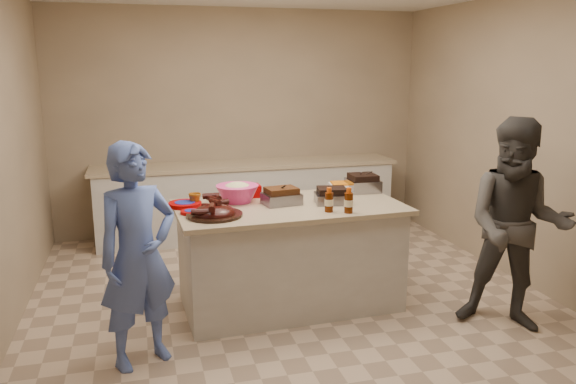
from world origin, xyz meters
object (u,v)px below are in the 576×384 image
object	(u,v)px
bbq_bottle_a	(329,212)
guest_gray	(507,326)
island	(289,304)
coleslaw_bowl	(237,202)
plastic_cup	(195,205)
bbq_bottle_b	(348,213)
mustard_bottle	(268,202)
roasting_pan	(363,191)
rib_platter	(215,216)
guest_blue	(145,361)

from	to	relation	value
bbq_bottle_a	guest_gray	xyz separation A→B (m)	(1.33, -0.56, -0.89)
island	coleslaw_bowl	size ratio (longest dim) A/B	5.17
plastic_cup	bbq_bottle_b	bearing A→B (deg)	-27.03
mustard_bottle	guest_gray	size ratio (longest dim) A/B	0.07
roasting_pan	bbq_bottle_b	world-z (taller)	bbq_bottle_b
roasting_pan	guest_gray	size ratio (longest dim) A/B	0.17
mustard_bottle	guest_gray	xyz separation A→B (m)	(1.73, -0.99, -0.89)
bbq_bottle_a	bbq_bottle_b	size ratio (longest dim) A/B	0.97
roasting_pan	bbq_bottle_b	bearing A→B (deg)	-118.69
roasting_pan	bbq_bottle_b	size ratio (longest dim) A/B	1.36
rib_platter	mustard_bottle	world-z (taller)	rib_platter
island	coleslaw_bowl	xyz separation A→B (m)	(-0.40, 0.22, 0.89)
roasting_pan	guest_blue	size ratio (longest dim) A/B	0.18
mustard_bottle	plastic_cup	xyz separation A→B (m)	(-0.61, 0.08, 0.00)
bbq_bottle_b	mustard_bottle	size ratio (longest dim) A/B	1.70
plastic_cup	guest_gray	distance (m)	2.72
roasting_pan	mustard_bottle	xyz separation A→B (m)	(-0.95, -0.19, 0.00)
mustard_bottle	roasting_pan	bearing A→B (deg)	11.44
coleslaw_bowl	plastic_cup	distance (m)	0.36
bbq_bottle_b	guest_blue	world-z (taller)	bbq_bottle_b
roasting_pan	plastic_cup	world-z (taller)	roasting_pan
roasting_pan	bbq_bottle_a	xyz separation A→B (m)	(-0.55, -0.62, 0.00)
coleslaw_bowl	guest_blue	size ratio (longest dim) A/B	0.23
bbq_bottle_b	guest_blue	bearing A→B (deg)	-169.90
roasting_pan	bbq_bottle_b	distance (m)	0.80
guest_gray	bbq_bottle_b	bearing A→B (deg)	-166.49
rib_platter	guest_gray	distance (m)	2.49
rib_platter	bbq_bottle_a	size ratio (longest dim) A/B	2.22
guest_blue	coleslaw_bowl	bearing A→B (deg)	19.90
plastic_cup	guest_gray	xyz separation A→B (m)	(2.34, -1.08, -0.89)
coleslaw_bowl	island	bearing A→B (deg)	-28.32
bbq_bottle_b	rib_platter	bearing A→B (deg)	170.39
roasting_pan	rib_platter	bearing A→B (deg)	-158.51
guest_blue	guest_gray	distance (m)	2.82
island	rib_platter	bearing A→B (deg)	-165.77
plastic_cup	guest_gray	bearing A→B (deg)	-24.74
island	bbq_bottle_b	xyz separation A→B (m)	(0.38, -0.37, 0.89)
bbq_bottle_a	guest_blue	size ratio (longest dim) A/B	0.13
rib_platter	coleslaw_bowl	distance (m)	0.48
guest_gray	island	bearing A→B (deg)	-172.74
island	bbq_bottle_b	world-z (taller)	bbq_bottle_b
island	rib_platter	distance (m)	1.13
island	bbq_bottle_b	size ratio (longest dim) A/B	9.25
roasting_pan	guest_blue	world-z (taller)	roasting_pan
coleslaw_bowl	bbq_bottle_a	xyz separation A→B (m)	(0.65, -0.52, 0.00)
coleslaw_bowl	mustard_bottle	world-z (taller)	coleslaw_bowl
roasting_pan	mustard_bottle	distance (m)	0.96
island	guest_gray	size ratio (longest dim) A/B	1.13
coleslaw_bowl	guest_gray	distance (m)	2.42
rib_platter	bbq_bottle_b	world-z (taller)	bbq_bottle_b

